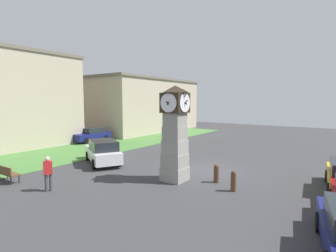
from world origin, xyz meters
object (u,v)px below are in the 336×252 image
object	(u,v)px
car_far_lot	(91,134)
bench	(7,173)
clock_tower	(175,133)
car_end_of_row	(103,152)
pedestrian_crossing_lot	(48,171)
bollard_mid_row	(233,181)
bollard_near_tower	(216,173)

from	to	relation	value
car_far_lot	bench	bearing A→B (deg)	-147.12
clock_tower	car_end_of_row	distance (m)	6.50
car_end_of_row	bench	world-z (taller)	car_end_of_row
car_far_lot	car_end_of_row	distance (m)	10.35
car_far_lot	pedestrian_crossing_lot	world-z (taller)	pedestrian_crossing_lot
bollard_mid_row	bollard_near_tower	bearing A→B (deg)	57.74
car_far_lot	car_end_of_row	size ratio (longest dim) A/B	0.90
clock_tower	bench	bearing A→B (deg)	126.77
clock_tower	bollard_mid_row	xyz separation A→B (m)	(0.17, -3.27, -2.11)
clock_tower	bollard_mid_row	size ratio (longest dim) A/B	5.07
clock_tower	bollard_mid_row	world-z (taller)	clock_tower
car_end_of_row	car_far_lot	bearing A→B (deg)	55.40
car_end_of_row	pedestrian_crossing_lot	xyz separation A→B (m)	(-5.31, -2.16, 0.14)
bollard_near_tower	car_far_lot	bearing A→B (deg)	72.40
clock_tower	car_end_of_row	world-z (taller)	clock_tower
car_far_lot	bench	xyz separation A→B (m)	(-11.67, -7.54, -0.24)
bollard_mid_row	pedestrian_crossing_lot	size ratio (longest dim) A/B	0.60
clock_tower	car_far_lot	xyz separation A→B (m)	(6.28, 14.76, -1.86)
car_far_lot	clock_tower	bearing A→B (deg)	-113.05
car_end_of_row	bench	size ratio (longest dim) A/B	2.91
clock_tower	bollard_near_tower	distance (m)	3.09
bollard_near_tower	car_far_lot	xyz separation A→B (m)	(5.32, 16.78, 0.27)
bollard_mid_row	car_end_of_row	size ratio (longest dim) A/B	0.22
bollard_near_tower	car_far_lot	distance (m)	17.61
bollard_near_tower	car_end_of_row	world-z (taller)	car_end_of_row
bench	pedestrian_crossing_lot	size ratio (longest dim) A/B	0.95
bollard_mid_row	bench	distance (m)	11.87
car_end_of_row	pedestrian_crossing_lot	world-z (taller)	pedestrian_crossing_lot
bollard_mid_row	bench	size ratio (longest dim) A/B	0.63
bench	car_far_lot	bearing A→B (deg)	32.88
bollard_near_tower	bench	world-z (taller)	bollard_near_tower
pedestrian_crossing_lot	bollard_mid_row	bearing A→B (deg)	-55.36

